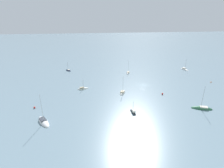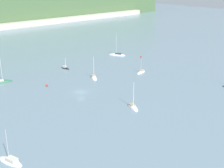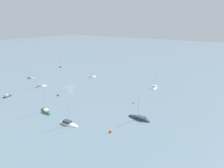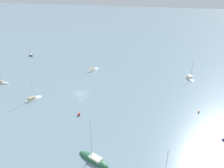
# 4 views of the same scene
# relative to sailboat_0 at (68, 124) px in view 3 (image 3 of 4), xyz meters

# --- Properties ---
(ground_plane) EXTENTS (600.00, 600.00, 0.00)m
(ground_plane) POSITION_rel_sailboat_0_xyz_m (30.25, -30.68, -0.14)
(ground_plane) COLOR slate
(sailboat_0) EXTENTS (8.24, 2.72, 9.44)m
(sailboat_0) POSITION_rel_sailboat_0_xyz_m (0.00, 0.00, 0.00)
(sailboat_0) COLOR white
(sailboat_0) RESTS_ON ground_plane
(sailboat_1) EXTENTS (3.91, 7.28, 8.36)m
(sailboat_1) POSITION_rel_sailboat_0_xyz_m (-6.91, -54.48, -0.00)
(sailboat_1) COLOR white
(sailboat_1) RESTS_ON ground_plane
(sailboat_2) EXTENTS (4.59, 4.79, 7.00)m
(sailboat_2) POSITION_rel_sailboat_0_xyz_m (72.64, -63.03, -0.05)
(sailboat_2) COLOR #232D4C
(sailboat_2) RESTS_ON ground_plane
(sailboat_3) EXTENTS (9.15, 3.44, 10.34)m
(sailboat_3) POSITION_rel_sailboat_0_xyz_m (-17.65, -17.22, -0.06)
(sailboat_3) COLOR #232D4C
(sailboat_3) RESTS_ON ground_plane
(sailboat_5) EXTENTS (2.05, 4.80, 5.30)m
(sailboat_5) POSITION_rel_sailboat_0_xyz_m (42.79, -3.36, -0.00)
(sailboat_5) COLOR black
(sailboat_5) RESTS_ON ground_plane
(sailboat_6) EXTENTS (4.78, 6.50, 9.61)m
(sailboat_6) POSITION_rel_sailboat_0_xyz_m (43.25, -22.05, -0.04)
(sailboat_6) COLOR white
(sailboat_6) RESTS_ON ground_plane
(sailboat_7) EXTENTS (4.34, 6.65, 9.23)m
(sailboat_7) POSITION_rel_sailboat_0_xyz_m (33.53, -52.23, -0.07)
(sailboat_7) COLOR white
(sailboat_7) RESTS_ON ground_plane
(sailboat_8) EXTENTS (8.39, 4.85, 10.99)m
(sailboat_8) POSITION_rel_sailboat_0_xyz_m (14.61, -2.44, -0.06)
(sailboat_8) COLOR #2D6647
(sailboat_8) RESTS_ON ground_plane
(sailboat_9) EXTENTS (6.06, 2.71, 6.45)m
(sailboat_9) POSITION_rel_sailboat_0_xyz_m (62.42, -29.59, -0.04)
(sailboat_9) COLOR white
(sailboat_9) RESTS_ON ground_plane
(mooring_buoy_0) EXTENTS (0.81, 0.81, 0.81)m
(mooring_buoy_0) POSITION_rel_sailboat_0_xyz_m (24.86, -17.67, 0.27)
(mooring_buoy_0) COLOR red
(mooring_buoy_0) RESTS_ON ground_plane
(mooring_buoy_2) EXTENTS (0.80, 0.80, 0.80)m
(mooring_buoy_2) POSITION_rel_sailboat_0_xyz_m (-14.88, -3.47, 0.26)
(mooring_buoy_2) COLOR orange
(mooring_buoy_2) RESTS_ON ground_plane
(mooring_buoy_3) EXTENTS (0.53, 0.53, 0.53)m
(mooring_buoy_3) POSITION_rel_sailboat_0_xyz_m (-8.62, -29.04, 0.13)
(mooring_buoy_3) COLOR orange
(mooring_buoy_3) RESTS_ON ground_plane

